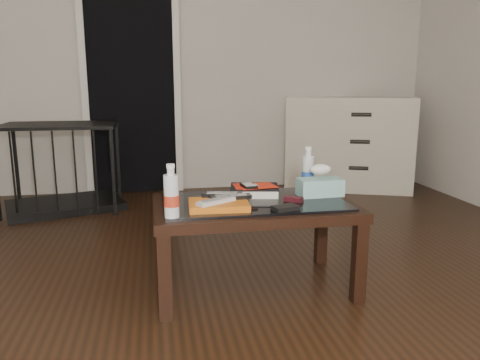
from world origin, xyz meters
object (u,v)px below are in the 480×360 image
Objects in this scene: tissue_box at (320,187)px; water_bottle_left at (171,191)px; dresser at (348,143)px; pet_crate at (63,182)px; water_bottle_right at (308,168)px; coffee_table at (254,213)px; textbook at (254,190)px.

water_bottle_left is at bearing -164.17° from tissue_box.
pet_crate is (-2.64, -0.30, -0.22)m from dresser.
pet_crate reaches higher than water_bottle_right.
pet_crate is 2.19m from water_bottle_left.
water_bottle_right is (-1.05, -1.88, 0.13)m from dresser.
dresser is 5.46× the size of water_bottle_right.
textbook is at bearing 77.26° from coffee_table.
water_bottle_right reaches higher than textbook.
water_bottle_left is 0.83m from tissue_box.
coffee_table is 0.38m from tissue_box.
water_bottle_right is (0.76, 0.42, 0.00)m from water_bottle_left.
dresser is 5.20× the size of textbook.
dresser is 2.29m from tissue_box.
coffee_table is 4.20× the size of water_bottle_left.
dresser reaches higher than coffee_table.
water_bottle_left is at bearing -151.21° from water_bottle_right.
water_bottle_left is at bearing -85.48° from pet_crate.
pet_crate is at bearing 129.92° from tissue_box.
water_bottle_left reaches higher than tissue_box.
dresser is 5.46× the size of water_bottle_left.
tissue_box is at bearing 6.72° from coffee_table.
water_bottle_right is (0.32, 0.08, 0.10)m from textbook.
coffee_table is at bearing 27.72° from water_bottle_left.
dresser is at bearing 65.86° from textbook.
pet_crate is at bearing 135.14° from water_bottle_right.
textbook is (1.27, -1.66, 0.25)m from pet_crate.
pet_crate is at bearing 124.86° from coffee_table.
water_bottle_left is at bearing -107.25° from dresser.
water_bottle_left is 1.00× the size of water_bottle_right.
water_bottle_right is at bearing 30.05° from coffee_table.
tissue_box is (0.36, 0.04, 0.11)m from coffee_table.
textbook is 1.09× the size of tissue_box.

